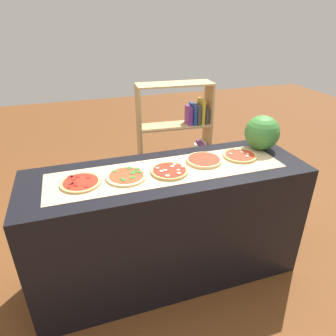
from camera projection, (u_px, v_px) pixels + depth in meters
name	position (u px, v px, depth m)	size (l,w,h in m)	color
ground_plane	(168.00, 270.00, 2.58)	(12.00, 12.00, 0.00)	brown
counter	(168.00, 225.00, 2.36)	(2.03, 0.67, 0.96)	black
parchment_paper	(168.00, 170.00, 2.14)	(1.67, 0.42, 0.00)	tan
pizza_pepperoni_0	(80.00, 182.00, 1.97)	(0.27, 0.27, 0.02)	tan
pizza_spinach_1	(127.00, 176.00, 2.05)	(0.28, 0.28, 0.02)	#E5C17F
pizza_mushroom_2	(169.00, 171.00, 2.11)	(0.26, 0.26, 0.03)	tan
pizza_plain_3	(204.00, 160.00, 2.26)	(0.26, 0.26, 0.02)	#E5C17F
pizza_mushroom_4	(240.00, 155.00, 2.34)	(0.26, 0.26, 0.03)	tan
watermelon	(262.00, 133.00, 2.42)	(0.28, 0.28, 0.28)	#387A33
bookshelf	(183.00, 147.00, 3.37)	(0.80, 0.31, 1.33)	tan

